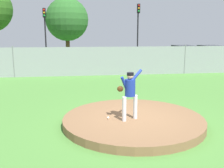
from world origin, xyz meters
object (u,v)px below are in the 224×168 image
parked_car_slate (211,56)px  parked_car_champagne (21,59)px  pitcher_youth (130,91)px  traffic_light_far (138,23)px  traffic_cone_orange (126,67)px  parked_car_white (184,56)px  traffic_light_near (45,26)px  baseball (108,118)px  parked_car_burgundy (84,59)px

parked_car_slate → parked_car_champagne: (-16.99, -0.49, -0.03)m
pitcher_youth → parked_car_champagne: 15.89m
traffic_light_far → parked_car_champagne: bearing=-159.3°
pitcher_youth → traffic_cone_orange: (2.29, 12.68, -0.92)m
parked_car_white → traffic_light_near: (-12.80, 3.58, 2.73)m
parked_car_slate → traffic_light_near: traffic_light_near is taller
parked_car_white → traffic_light_near: bearing=164.4°
baseball → parked_car_white: bearing=59.6°
pitcher_youth → traffic_light_near: bearing=103.8°
parked_car_slate → traffic_cone_orange: size_ratio=7.88×
baseball → parked_car_slate: size_ratio=0.02×
parked_car_slate → traffic_cone_orange: 8.87m
traffic_cone_orange → traffic_light_near: traffic_light_near is taller
pitcher_youth → parked_car_white: pitcher_youth is taller
pitcher_youth → parked_car_burgundy: size_ratio=0.39×
parked_car_champagne → traffic_light_near: size_ratio=0.81×
pitcher_youth → baseball: (-0.65, 0.17, -0.90)m
pitcher_youth → parked_car_champagne: bearing=112.9°
baseball → traffic_cone_orange: 12.86m
pitcher_youth → baseball: bearing=165.4°
parked_car_slate → traffic_light_near: bearing=166.7°
parked_car_champagne → traffic_light_far: traffic_light_far is taller
parked_car_champagne → traffic_light_far: (10.82, 4.08, 3.07)m
parked_car_slate → traffic_light_far: 7.76m
parked_car_slate → parked_car_white: size_ratio=1.01×
baseball → parked_car_burgundy: size_ratio=0.02×
parked_car_white → traffic_cone_orange: 6.43m
parked_car_burgundy → parked_car_white: parked_car_white is taller
pitcher_youth → parked_car_burgundy: pitcher_youth is taller
parked_car_burgundy → traffic_light_near: (-3.57, 4.30, 2.79)m
parked_car_burgundy → traffic_light_near: traffic_light_near is taller
traffic_cone_orange → traffic_light_near: size_ratio=0.10×
parked_car_burgundy → traffic_light_near: size_ratio=0.79×
parked_car_burgundy → traffic_cone_orange: parked_car_burgundy is taller
parked_car_slate → parked_car_white: 2.62m
parked_car_slate → traffic_light_far: (-6.16, 3.60, 3.04)m
parked_car_slate → traffic_light_far: bearing=149.7°
traffic_cone_orange → traffic_light_far: size_ratio=0.10×
parked_car_white → parked_car_champagne: parked_car_white is taller
parked_car_burgundy → traffic_cone_orange: (3.33, -1.80, -0.52)m
parked_car_slate → traffic_cone_orange: parked_car_slate is taller
pitcher_youth → parked_car_slate: (10.80, 15.12, -0.34)m
parked_car_burgundy → traffic_cone_orange: bearing=-28.3°
traffic_cone_orange → traffic_light_far: 7.42m
pitcher_youth → traffic_light_near: size_ratio=0.30×
parked_car_burgundy → parked_car_slate: size_ratio=0.96×
traffic_cone_orange → traffic_light_far: traffic_light_far is taller
parked_car_champagne → traffic_light_near: 5.22m
traffic_light_near → traffic_light_far: 9.26m
parked_car_burgundy → parked_car_champagne: bearing=178.3°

